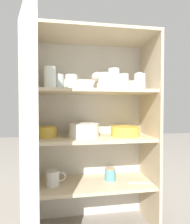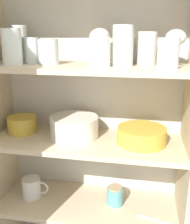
# 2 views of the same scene
# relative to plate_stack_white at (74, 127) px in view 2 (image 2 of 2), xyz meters

# --- Properties ---
(cupboard_back_panel) EXTENTS (0.83, 0.02, 1.29)m
(cupboard_back_panel) POSITION_rel_plate_stack_white_xyz_m (0.06, 0.14, -0.03)
(cupboard_back_panel) COLOR silver
(cupboard_back_panel) RESTS_ON ground_plane
(cupboard_side_right) EXTENTS (0.02, 0.33, 1.29)m
(cupboard_side_right) POSITION_rel_plate_stack_white_xyz_m (0.46, -0.02, -0.03)
(cupboard_side_right) COLOR #CCB793
(cupboard_side_right) RESTS_ON ground_plane
(shelf_board_lower) EXTENTS (0.80, 0.30, 0.02)m
(shelf_board_lower) POSITION_rel_plate_stack_white_xyz_m (0.06, -0.02, -0.36)
(shelf_board_lower) COLOR beige
(shelf_board_middle) EXTENTS (0.80, 0.30, 0.02)m
(shelf_board_middle) POSITION_rel_plate_stack_white_xyz_m (0.06, -0.02, -0.06)
(shelf_board_middle) COLOR beige
(shelf_board_upper) EXTENTS (0.80, 0.30, 0.02)m
(shelf_board_upper) POSITION_rel_plate_stack_white_xyz_m (0.06, -0.02, 0.26)
(shelf_board_upper) COLOR beige
(tumbler_glass_0) EXTENTS (0.07, 0.07, 0.12)m
(tumbler_glass_0) POSITION_rel_plate_stack_white_xyz_m (0.29, 0.03, 0.33)
(tumbler_glass_0) COLOR white
(tumbler_glass_0) RESTS_ON shelf_board_upper
(tumbler_glass_1) EXTENTS (0.06, 0.06, 0.15)m
(tumbler_glass_1) POSITION_rel_plate_stack_white_xyz_m (-0.24, 0.04, 0.34)
(tumbler_glass_1) COLOR white
(tumbler_glass_1) RESTS_ON shelf_board_upper
(tumbler_glass_2) EXTENTS (0.07, 0.07, 0.11)m
(tumbler_glass_2) POSITION_rel_plate_stack_white_xyz_m (0.12, -0.08, 0.32)
(tumbler_glass_2) COLOR white
(tumbler_glass_2) RESTS_ON shelf_board_upper
(tumbler_glass_3) EXTENTS (0.07, 0.07, 0.10)m
(tumbler_glass_3) POSITION_rel_plate_stack_white_xyz_m (-0.17, -0.01, 0.32)
(tumbler_glass_3) COLOR white
(tumbler_glass_3) RESTS_ON shelf_board_upper
(tumbler_glass_4) EXTENTS (0.08, 0.08, 0.15)m
(tumbler_glass_4) POSITION_rel_plate_stack_white_xyz_m (0.20, -0.03, 0.34)
(tumbler_glass_4) COLOR white
(tumbler_glass_4) RESTS_ON shelf_board_upper
(tumbler_glass_5) EXTENTS (0.07, 0.07, 0.10)m
(tumbler_glass_5) POSITION_rel_plate_stack_white_xyz_m (0.22, 0.07, 0.32)
(tumbler_glass_5) COLOR silver
(tumbler_glass_5) RESTS_ON shelf_board_upper
(tumbler_glass_6) EXTENTS (0.07, 0.07, 0.10)m
(tumbler_glass_6) POSITION_rel_plate_stack_white_xyz_m (0.36, -0.10, 0.32)
(tumbler_glass_6) COLOR white
(tumbler_glass_6) RESTS_ON shelf_board_upper
(tumbler_glass_7) EXTENTS (0.07, 0.07, 0.13)m
(tumbler_glass_7) POSITION_rel_plate_stack_white_xyz_m (-0.22, -0.08, 0.34)
(tumbler_glass_7) COLOR white
(tumbler_glass_7) RESTS_ON shelf_board_upper
(tumbler_glass_8) EXTENTS (0.08, 0.08, 0.09)m
(tumbler_glass_8) POSITION_rel_plate_stack_white_xyz_m (-0.08, -0.04, 0.32)
(tumbler_glass_8) COLOR white
(tumbler_glass_8) RESTS_ON shelf_board_upper
(wine_glass_0) EXTENTS (0.07, 0.07, 0.13)m
(wine_glass_0) POSITION_rel_plate_stack_white_xyz_m (0.39, -0.02, 0.36)
(wine_glass_0) COLOR white
(wine_glass_0) RESTS_ON shelf_board_upper
(wine_glass_1) EXTENTS (0.08, 0.08, 0.14)m
(wine_glass_1) POSITION_rel_plate_stack_white_xyz_m (0.10, 0.04, 0.37)
(wine_glass_1) COLOR silver
(wine_glass_1) RESTS_ON shelf_board_upper
(plate_stack_white) EXTENTS (0.21, 0.21, 0.09)m
(plate_stack_white) POSITION_rel_plate_stack_white_xyz_m (0.00, 0.00, 0.00)
(plate_stack_white) COLOR white
(plate_stack_white) RESTS_ON shelf_board_middle
(mixing_bowl_large) EXTENTS (0.20, 0.20, 0.07)m
(mixing_bowl_large) POSITION_rel_plate_stack_white_xyz_m (0.29, -0.02, -0.01)
(mixing_bowl_large) COLOR gold
(mixing_bowl_large) RESTS_ON shelf_board_middle
(serving_bowl_small) EXTENTS (0.13, 0.13, 0.07)m
(serving_bowl_small) POSITION_rel_plate_stack_white_xyz_m (-0.25, 0.01, -0.01)
(serving_bowl_small) COLOR gold
(serving_bowl_small) RESTS_ON shelf_board_middle
(coffee_mug_primary) EXTENTS (0.13, 0.08, 0.10)m
(coffee_mug_primary) POSITION_rel_plate_stack_white_xyz_m (-0.20, -0.03, -0.31)
(coffee_mug_primary) COLOR white
(coffee_mug_primary) RESTS_ON shelf_board_lower
(storage_jar) EXTENTS (0.08, 0.08, 0.08)m
(storage_jar) POSITION_rel_plate_stack_white_xyz_m (0.18, -0.01, -0.31)
(storage_jar) COLOR #5BA3A8
(storage_jar) RESTS_ON shelf_board_lower
(serving_spoon) EXTENTS (0.16, 0.05, 0.01)m
(serving_spoon) POSITION_rel_plate_stack_white_xyz_m (0.38, -0.10, -0.35)
(serving_spoon) COLOR silver
(serving_spoon) RESTS_ON shelf_board_lower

